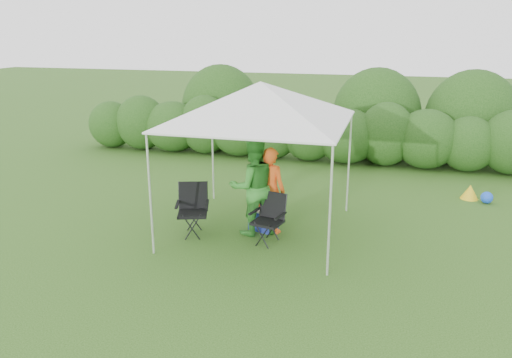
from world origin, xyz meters
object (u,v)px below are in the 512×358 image
(chair_right, at_px, (270,215))
(man, at_px, (270,190))
(cooler, at_px, (263,219))
(woman, at_px, (253,187))
(chair_left, at_px, (193,206))
(canopy, at_px, (260,102))

(chair_right, bearing_deg, man, 116.29)
(man, distance_m, cooler, 0.63)
(cooler, bearing_deg, woman, -107.31)
(chair_left, height_order, man, man)
(chair_left, xyz_separation_m, cooler, (1.23, 0.52, -0.34))
(chair_right, xyz_separation_m, cooler, (-0.25, 0.51, -0.30))
(chair_left, distance_m, cooler, 1.38)
(chair_right, height_order, woman, woman)
(chair_right, bearing_deg, woman, 155.86)
(chair_left, xyz_separation_m, woman, (1.09, 0.31, 0.37))
(canopy, relative_size, woman, 1.68)
(canopy, height_order, woman, canopy)
(man, relative_size, cooler, 2.78)
(man, bearing_deg, cooler, -3.01)
(cooler, bearing_deg, chair_left, -138.89)
(chair_right, xyz_separation_m, man, (-0.11, 0.46, 0.31))
(canopy, xyz_separation_m, man, (0.20, -0.01, -1.64))
(chair_right, xyz_separation_m, chair_left, (-1.48, -0.01, 0.04))
(canopy, height_order, chair_right, canopy)
(woman, bearing_deg, chair_left, -16.22)
(man, height_order, woman, woman)
(canopy, distance_m, man, 1.65)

